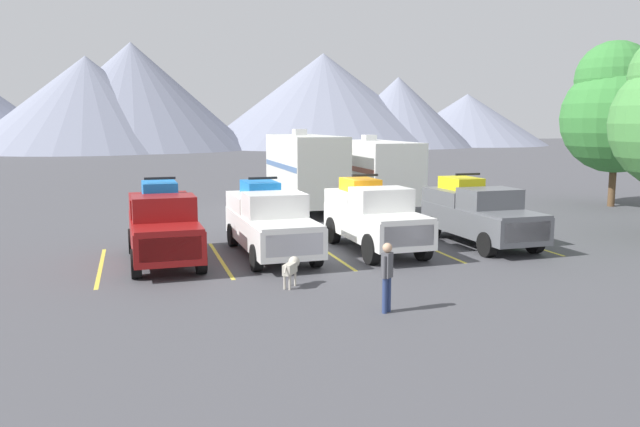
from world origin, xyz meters
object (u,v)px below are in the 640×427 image
object	(u,v)px
person_a	(387,273)
pickup_truck_d	(478,213)
pickup_truck_b	(269,220)
camper_trailer_a	(305,169)
pickup_truck_a	(163,224)
pickup_truck_c	(373,216)
camper_trailer_b	(376,171)
dog	(292,267)

from	to	relation	value
person_a	pickup_truck_d	bearing A→B (deg)	46.75
pickup_truck_b	person_a	xyz separation A→B (m)	(1.25, -7.10, -0.21)
camper_trailer_a	person_a	bearing A→B (deg)	-98.70
pickup_truck_a	pickup_truck_d	world-z (taller)	pickup_truck_a
pickup_truck_c	camper_trailer_b	bearing A→B (deg)	67.96
pickup_truck_c	camper_trailer_a	xyz separation A→B (m)	(0.22, 9.67, 0.91)
pickup_truck_b	pickup_truck_d	world-z (taller)	pickup_truck_b
pickup_truck_a	pickup_truck_c	size ratio (longest dim) A/B	0.99
camper_trailer_b	pickup_truck_c	bearing A→B (deg)	-112.04
pickup_truck_d	person_a	bearing A→B (deg)	-133.25
pickup_truck_b	pickup_truck_d	bearing A→B (deg)	-2.65
camper_trailer_a	pickup_truck_b	bearing A→B (deg)	-112.02
pickup_truck_a	camper_trailer_a	bearing A→B (deg)	52.66
camper_trailer_a	camper_trailer_b	xyz separation A→B (m)	(3.57, -0.29, -0.15)
pickup_truck_a	pickup_truck_b	bearing A→B (deg)	1.88
pickup_truck_a	pickup_truck_d	bearing A→B (deg)	-1.25
camper_trailer_b	dog	world-z (taller)	camper_trailer_b
pickup_truck_c	person_a	size ratio (longest dim) A/B	3.23
dog	pickup_truck_b	bearing A→B (deg)	86.03
person_a	pickup_truck_c	bearing A→B (deg)	71.22
pickup_truck_c	camper_trailer_b	size ratio (longest dim) A/B	0.68
pickup_truck_d	pickup_truck_c	bearing A→B (deg)	-179.77
pickup_truck_d	pickup_truck_b	bearing A→B (deg)	177.35
pickup_truck_d	pickup_truck_a	bearing A→B (deg)	178.75
pickup_truck_a	camper_trailer_b	world-z (taller)	camper_trailer_b
pickup_truck_a	pickup_truck_b	distance (m)	3.42
person_a	pickup_truck_a	bearing A→B (deg)	123.78
pickup_truck_d	camper_trailer_a	world-z (taller)	camper_trailer_a
pickup_truck_a	camper_trailer_a	distance (m)	11.88
pickup_truck_a	person_a	world-z (taller)	pickup_truck_a
camper_trailer_a	pickup_truck_c	bearing A→B (deg)	-91.32
pickup_truck_c	pickup_truck_d	xyz separation A→B (m)	(4.06, 0.02, -0.06)
pickup_truck_d	camper_trailer_a	bearing A→B (deg)	111.65
camper_trailer_a	person_a	distance (m)	16.64
camper_trailer_a	camper_trailer_b	bearing A→B (deg)	-4.68
pickup_truck_a	camper_trailer_b	xyz separation A→B (m)	(10.76, 9.12, 0.77)
person_a	pickup_truck_b	bearing A→B (deg)	100.01
person_a	dog	world-z (taller)	person_a
pickup_truck_b	camper_trailer_a	bearing A→B (deg)	67.98
pickup_truck_c	camper_trailer_b	xyz separation A→B (m)	(3.80, 9.38, 0.76)
pickup_truck_a	dog	bearing A→B (deg)	-52.74
camper_trailer_b	person_a	size ratio (longest dim) A/B	4.75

